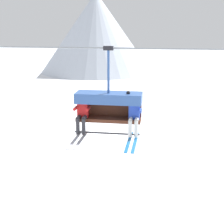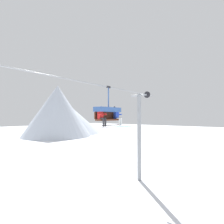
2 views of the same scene
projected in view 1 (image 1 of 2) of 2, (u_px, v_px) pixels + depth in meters
mountain_peak_west at (96, 33)px, 56.47m from camera, size 18.48×18.48×12.81m
lift_cable at (56, 47)px, 9.92m from camera, size 15.24×0.05×0.05m
chairlift_chair at (109, 102)px, 10.17m from camera, size 1.96×0.74×2.51m
skier_red at (82, 113)px, 10.15m from camera, size 0.46×1.70×1.23m
skier_blue at (134, 114)px, 9.93m from camera, size 0.48×1.70×1.34m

